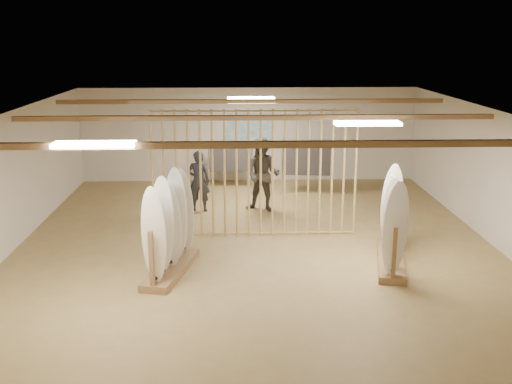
{
  "coord_description": "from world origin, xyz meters",
  "views": [
    {
      "loc": [
        -0.44,
        -11.78,
        4.3
      ],
      "look_at": [
        0.0,
        0.0,
        1.2
      ],
      "focal_mm": 42.0,
      "sensor_mm": 36.0,
      "label": 1
    }
  ],
  "objects_px": {
    "rack_left": "(170,241)",
    "clothing_rack_a": "(230,158)",
    "clothing_rack_b": "(307,159)",
    "shopper_b": "(263,170)",
    "shopper_a": "(199,177)",
    "rack_right": "(392,233)"
  },
  "relations": [
    {
      "from": "shopper_b",
      "to": "clothing_rack_b",
      "type": "bearing_deg",
      "value": 72.34
    },
    {
      "from": "rack_left",
      "to": "clothing_rack_a",
      "type": "xyz_separation_m",
      "value": [
        1.09,
        6.48,
        0.23
      ]
    },
    {
      "from": "rack_left",
      "to": "shopper_b",
      "type": "distance_m",
      "value": 4.46
    },
    {
      "from": "shopper_a",
      "to": "rack_left",
      "type": "bearing_deg",
      "value": 89.45
    },
    {
      "from": "clothing_rack_b",
      "to": "shopper_b",
      "type": "height_order",
      "value": "shopper_b"
    },
    {
      "from": "clothing_rack_a",
      "to": "shopper_b",
      "type": "relative_size",
      "value": 0.63
    },
    {
      "from": "clothing_rack_b",
      "to": "shopper_b",
      "type": "relative_size",
      "value": 0.7
    },
    {
      "from": "rack_right",
      "to": "rack_left",
      "type": "bearing_deg",
      "value": -162.9
    },
    {
      "from": "rack_right",
      "to": "clothing_rack_a",
      "type": "xyz_separation_m",
      "value": [
        -3.13,
        6.13,
        0.25
      ]
    },
    {
      "from": "clothing_rack_b",
      "to": "shopper_a",
      "type": "height_order",
      "value": "shopper_a"
    },
    {
      "from": "clothing_rack_b",
      "to": "rack_right",
      "type": "bearing_deg",
      "value": -72.16
    },
    {
      "from": "shopper_b",
      "to": "clothing_rack_a",
      "type": "bearing_deg",
      "value": 128.06
    },
    {
      "from": "rack_right",
      "to": "shopper_a",
      "type": "xyz_separation_m",
      "value": [
        -3.91,
        3.72,
        0.26
      ]
    },
    {
      "from": "rack_right",
      "to": "clothing_rack_a",
      "type": "bearing_deg",
      "value": 129.5
    },
    {
      "from": "clothing_rack_a",
      "to": "rack_right",
      "type": "bearing_deg",
      "value": -63.01
    },
    {
      "from": "rack_left",
      "to": "shopper_a",
      "type": "xyz_separation_m",
      "value": [
        0.31,
        4.06,
        0.24
      ]
    },
    {
      "from": "rack_left",
      "to": "shopper_a",
      "type": "relative_size",
      "value": 1.16
    },
    {
      "from": "clothing_rack_b",
      "to": "shopper_b",
      "type": "xyz_separation_m",
      "value": [
        -1.32,
        -1.73,
        0.09
      ]
    },
    {
      "from": "clothing_rack_b",
      "to": "shopper_b",
      "type": "bearing_deg",
      "value": -119.97
    },
    {
      "from": "rack_left",
      "to": "clothing_rack_b",
      "type": "bearing_deg",
      "value": 74.36
    },
    {
      "from": "shopper_a",
      "to": "clothing_rack_a",
      "type": "bearing_deg",
      "value": -104.17
    },
    {
      "from": "rack_left",
      "to": "clothing_rack_a",
      "type": "bearing_deg",
      "value": 94.16
    }
  ]
}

